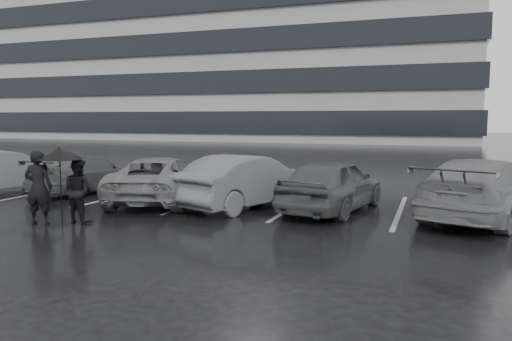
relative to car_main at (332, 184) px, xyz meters
The scene contains 12 objects.
ground 2.70m from the car_main, 131.41° to the right, with size 160.00×160.00×0.00m, color black.
office_building 53.56m from the car_main, 117.26° to the left, with size 61.00×26.00×29.00m.
car_main is the anchor object (origin of this frame).
car_west_a 2.33m from the car_main, behind, with size 1.51×4.33×1.43m, color #333336.
car_west_b 4.99m from the car_main, behind, with size 2.16×4.69×1.30m, color #4D4D50.
car_west_c 8.30m from the car_main, behind, with size 1.70×4.18×1.21m, color black.
car_west_d 10.94m from the car_main, behind, with size 1.44×4.12×1.36m, color #333336.
car_east 3.59m from the car_main, ahead, with size 2.05×5.05×1.47m, color #4D4D50.
pedestrian_left 7.13m from the car_main, 147.27° to the right, with size 0.62×0.41×1.71m, color black.
pedestrian_right 6.26m from the car_main, 147.12° to the right, with size 0.72×0.56×1.49m, color black.
umbrella 6.71m from the car_main, 147.21° to the right, with size 1.05×1.05×1.77m.
stall_stripes 2.68m from the car_main, 167.89° to the left, with size 19.72×5.00×0.00m.
Camera 1 is at (4.20, -10.80, 2.42)m, focal length 35.00 mm.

